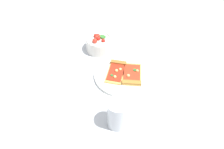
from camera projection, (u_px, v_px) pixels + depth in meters
ground_plane at (110, 78)px, 1.00m from camera, size 2.40×2.40×0.00m
plate at (122, 75)px, 1.00m from camera, size 0.26×0.26×0.01m
pizza_slice_near at (116, 70)px, 1.00m from camera, size 0.14×0.08×0.02m
pizza_slice_far at (132, 75)px, 0.98m from camera, size 0.15×0.11×0.02m
salad_bowl at (99, 44)px, 1.11m from camera, size 0.13×0.13×0.09m
soda_glass at (117, 115)px, 0.79m from camera, size 0.08×0.08×0.13m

